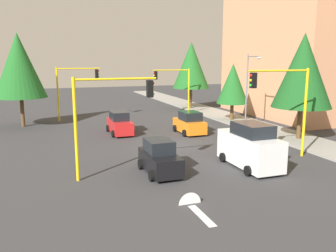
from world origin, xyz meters
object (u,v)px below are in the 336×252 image
traffic_signal_far_right (75,83)px  car_red (120,124)px  traffic_signal_near_left (284,96)px  traffic_signal_far_left (174,82)px  tree_opposite_side (19,66)px  tree_roadside_mid (233,84)px  tree_roadside_far (191,65)px  tree_roadside_near (303,71)px  traffic_signal_near_right (109,107)px  car_black (160,158)px  delivery_van_white (250,147)px  car_orange (190,123)px  street_lamp_curbside (249,83)px

traffic_signal_far_right → car_red: 9.48m
traffic_signal_near_left → traffic_signal_far_right: 23.04m
traffic_signal_far_left → tree_opposite_side: bearing=-83.2°
tree_roadside_mid → traffic_signal_near_left: bearing=-16.9°
tree_roadside_far → tree_roadside_near: size_ratio=1.02×
traffic_signal_near_right → tree_opposite_side: bearing=-163.6°
traffic_signal_far_right → tree_roadside_near: 22.83m
traffic_signal_far_right → car_black: (20.26, 2.82, -3.15)m
tree_opposite_side → delivery_van_white: (18.99, 13.68, -4.66)m
tree_roadside_mid → car_orange: tree_roadside_mid is taller
car_orange → tree_opposite_side: bearing=-120.9°
traffic_signal_near_right → tree_opposite_side: size_ratio=0.62×
car_red → car_black: 11.82m
traffic_signal_near_right → tree_roadside_mid: 21.03m
street_lamp_curbside → car_black: (9.87, -12.08, -3.45)m
traffic_signal_far_right → traffic_signal_near_right: size_ratio=1.01×
car_red → car_black: same height
traffic_signal_near_left → traffic_signal_far_left: 20.00m
tree_roadside_near → tree_roadside_mid: tree_roadside_near is taller
tree_roadside_far → car_black: size_ratio=2.38×
traffic_signal_far_left → car_red: 12.26m
car_red → traffic_signal_near_right: bearing=-14.4°
traffic_signal_far_right → street_lamp_curbside: size_ratio=0.82×
delivery_van_white → traffic_signal_near_left: bearing=107.9°
street_lamp_curbside → tree_roadside_far: size_ratio=0.80×
traffic_signal_near_left → delivery_van_white: traffic_signal_near_left is taller
traffic_signal_near_left → tree_roadside_mid: (-14.00, 4.26, -0.22)m
tree_roadside_far → tree_roadside_mid: tree_roadside_far is taller
car_red → tree_roadside_mid: bearing=100.8°
tree_opposite_side → car_red: bearing=52.1°
tree_roadside_near → car_red: 15.96m
tree_roadside_near → traffic_signal_far_right: bearing=-134.6°
traffic_signal_far_right → tree_roadside_far: bearing=104.7°
traffic_signal_near_right → tree_opposite_side: (-18.00, -5.31, 1.95)m
delivery_van_white → street_lamp_curbside: bearing=148.4°
delivery_van_white → car_black: (-0.74, -5.56, -0.39)m
car_red → traffic_signal_far_right: bearing=-160.6°
delivery_van_white → tree_roadside_mid: bearing=154.0°
tree_roadside_far → traffic_signal_far_left: bearing=-43.8°
street_lamp_curbside → tree_opposite_side: (-8.39, -20.20, 1.60)m
traffic_signal_far_right → tree_roadside_mid: (6.00, 15.70, -0.05)m
street_lamp_curbside → car_black: size_ratio=1.90×
street_lamp_curbside → car_orange: bearing=-89.2°
traffic_signal_near_left → car_red: (-11.57, -8.47, -3.31)m
traffic_signal_near_left → tree_roadside_far: 24.34m
car_orange → car_red: bearing=-109.1°
car_red → traffic_signal_near_left: bearing=36.2°
delivery_van_white → car_red: bearing=-156.7°
traffic_signal_far_right → tree_roadside_near: bearing=45.4°
street_lamp_curbside → delivery_van_white: (10.60, -6.52, -3.07)m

